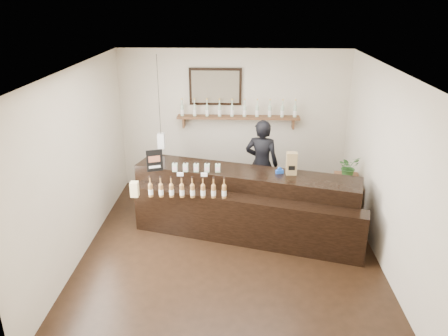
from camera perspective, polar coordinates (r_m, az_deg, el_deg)
ground at (r=7.02m, az=0.72°, el=-10.45°), size 5.00×5.00×0.00m
room_shell at (r=6.28m, az=0.79°, el=2.80°), size 5.00×5.00×5.00m
back_wall_decor at (r=8.56m, az=0.14°, el=8.35°), size 2.66×0.96×1.69m
counter at (r=7.27m, az=2.67°, el=-4.85°), size 3.77×1.96×1.21m
promo_sign at (r=7.19m, az=-9.06°, el=0.96°), size 0.25×0.11×0.37m
paper_bag at (r=7.06m, az=8.81°, el=0.59°), size 0.17×0.13×0.37m
tape_dispenser at (r=7.11m, az=7.27°, el=-0.39°), size 0.13×0.08×0.11m
side_cabinet at (r=7.96m, az=15.52°, el=-3.88°), size 0.47×0.61×0.81m
potted_plant at (r=7.73m, az=15.96°, el=0.13°), size 0.45×0.43×0.39m
shopkeeper at (r=8.01m, az=4.95°, el=1.25°), size 0.78×0.60×1.90m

